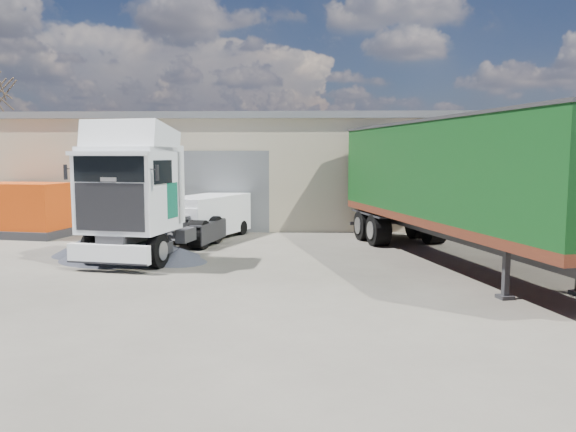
{
  "coord_description": "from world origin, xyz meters",
  "views": [
    {
      "loc": [
        1.71,
        -14.64,
        3.43
      ],
      "look_at": [
        1.08,
        3.0,
        1.5
      ],
      "focal_mm": 35.0,
      "sensor_mm": 36.0,
      "label": 1
    }
  ],
  "objects_px": {
    "box_trailer": "(456,177)",
    "orange_skip": "(25,213)",
    "panel_van": "(205,217)",
    "tractor_unit": "(143,202)"
  },
  "relations": [
    {
      "from": "tractor_unit",
      "to": "orange_skip",
      "type": "height_order",
      "value": "tractor_unit"
    },
    {
      "from": "panel_van",
      "to": "orange_skip",
      "type": "height_order",
      "value": "orange_skip"
    },
    {
      "from": "box_trailer",
      "to": "orange_skip",
      "type": "bearing_deg",
      "value": 148.62
    },
    {
      "from": "box_trailer",
      "to": "panel_van",
      "type": "relative_size",
      "value": 2.97
    },
    {
      "from": "box_trailer",
      "to": "orange_skip",
      "type": "distance_m",
      "value": 17.45
    },
    {
      "from": "box_trailer",
      "to": "tractor_unit",
      "type": "bearing_deg",
      "value": 164.79
    },
    {
      "from": "panel_van",
      "to": "orange_skip",
      "type": "bearing_deg",
      "value": -162.11
    },
    {
      "from": "box_trailer",
      "to": "orange_skip",
      "type": "height_order",
      "value": "box_trailer"
    },
    {
      "from": "box_trailer",
      "to": "panel_van",
      "type": "bearing_deg",
      "value": 137.64
    },
    {
      "from": "box_trailer",
      "to": "panel_van",
      "type": "distance_m",
      "value": 10.2
    }
  ]
}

